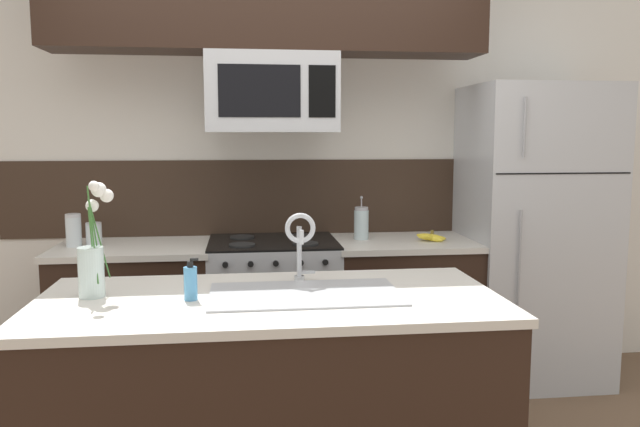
# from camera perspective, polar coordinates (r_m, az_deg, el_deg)

# --- Properties ---
(rear_partition) EXTENTS (5.20, 0.10, 2.60)m
(rear_partition) POSITION_cam_1_polar(r_m,az_deg,el_deg) (4.09, -0.42, 3.71)
(rear_partition) COLOR silver
(rear_partition) RESTS_ON ground
(splash_band) EXTENTS (3.32, 0.01, 0.48)m
(splash_band) POSITION_cam_1_polar(r_m,az_deg,el_deg) (4.02, -4.58, 1.48)
(splash_band) COLOR #332319
(splash_band) RESTS_ON rear_partition
(back_counter_left) EXTENTS (0.89, 0.65, 0.91)m
(back_counter_left) POSITION_cam_1_polar(r_m,az_deg,el_deg) (3.88, -16.48, -9.43)
(back_counter_left) COLOR black
(back_counter_left) RESTS_ON ground
(back_counter_right) EXTENTS (0.87, 0.65, 0.91)m
(back_counter_right) POSITION_cam_1_polar(r_m,az_deg,el_deg) (3.95, 7.51, -8.91)
(back_counter_right) COLOR black
(back_counter_right) RESTS_ON ground
(stove_range) EXTENTS (0.76, 0.64, 0.93)m
(stove_range) POSITION_cam_1_polar(r_m,az_deg,el_deg) (3.83, -4.27, -9.29)
(stove_range) COLOR #B7BABF
(stove_range) RESTS_ON ground
(microwave) EXTENTS (0.74, 0.40, 0.44)m
(microwave) POSITION_cam_1_polar(r_m,az_deg,el_deg) (3.66, -4.44, 10.89)
(microwave) COLOR #B7BABF
(refrigerator) EXTENTS (0.84, 0.74, 1.85)m
(refrigerator) POSITION_cam_1_polar(r_m,az_deg,el_deg) (4.16, 18.80, -1.82)
(refrigerator) COLOR #B7BABF
(refrigerator) RESTS_ON ground
(storage_jar_tall) EXTENTS (0.09, 0.09, 0.19)m
(storage_jar_tall) POSITION_cam_1_polar(r_m,az_deg,el_deg) (3.85, -21.61, -1.43)
(storage_jar_tall) COLOR silver
(storage_jar_tall) RESTS_ON back_counter_left
(storage_jar_medium) EXTENTS (0.09, 0.09, 0.14)m
(storage_jar_medium) POSITION_cam_1_polar(r_m,az_deg,el_deg) (3.84, -19.97, -1.79)
(storage_jar_medium) COLOR silver
(storage_jar_medium) RESTS_ON back_counter_left
(banana_bunch) EXTENTS (0.19, 0.16, 0.08)m
(banana_bunch) POSITION_cam_1_polar(r_m,az_deg,el_deg) (3.83, 10.21, -2.16)
(banana_bunch) COLOR yellow
(banana_bunch) RESTS_ON back_counter_right
(french_press) EXTENTS (0.09, 0.09, 0.27)m
(french_press) POSITION_cam_1_polar(r_m,az_deg,el_deg) (3.84, 3.80, -0.89)
(french_press) COLOR silver
(french_press) RESTS_ON back_counter_right
(island_counter) EXTENTS (1.83, 0.86, 0.91)m
(island_counter) POSITION_cam_1_polar(r_m,az_deg,el_deg) (2.66, -4.51, -17.05)
(island_counter) COLOR black
(island_counter) RESTS_ON ground
(kitchen_sink) EXTENTS (0.76, 0.44, 0.16)m
(kitchen_sink) POSITION_cam_1_polar(r_m,az_deg,el_deg) (2.53, -1.36, -8.95)
(kitchen_sink) COLOR #ADAFB5
(kitchen_sink) RESTS_ON island_counter
(sink_faucet) EXTENTS (0.14, 0.14, 0.31)m
(sink_faucet) POSITION_cam_1_polar(r_m,az_deg,el_deg) (2.69, -1.82, -2.20)
(sink_faucet) COLOR #B7BABF
(sink_faucet) RESTS_ON island_counter
(dish_soap_bottle) EXTENTS (0.06, 0.05, 0.16)m
(dish_soap_bottle) POSITION_cam_1_polar(r_m,az_deg,el_deg) (2.47, -11.75, -6.21)
(dish_soap_bottle) COLOR #4C93C6
(dish_soap_bottle) RESTS_ON island_counter
(flower_vase) EXTENTS (0.14, 0.14, 0.46)m
(flower_vase) POSITION_cam_1_polar(r_m,az_deg,el_deg) (2.62, -20.06, -4.05)
(flower_vase) COLOR silver
(flower_vase) RESTS_ON island_counter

